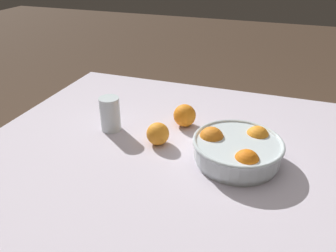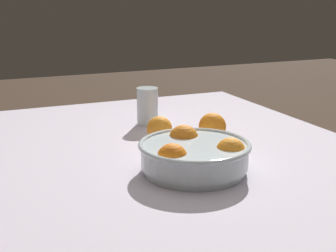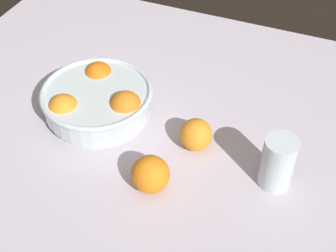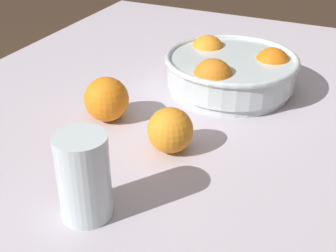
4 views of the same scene
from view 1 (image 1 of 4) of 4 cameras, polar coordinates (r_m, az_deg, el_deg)
dining_table at (r=1.08m, az=2.86°, el=-7.53°), size 1.33×1.09×0.77m
fruit_bowl at (r=1.00m, az=11.92°, el=-3.88°), size 0.27×0.27×0.09m
juice_glass at (r=1.15m, az=-10.01°, el=1.76°), size 0.07×0.07×0.12m
orange_loose_near_bowl at (r=1.06m, az=-1.79°, el=-1.36°), size 0.07×0.07×0.07m
orange_loose_front at (r=1.17m, az=2.91°, el=1.85°), size 0.08×0.08×0.08m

